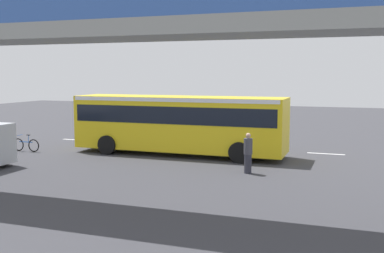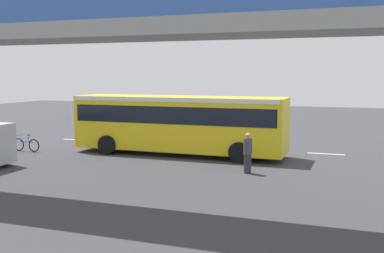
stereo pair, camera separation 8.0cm
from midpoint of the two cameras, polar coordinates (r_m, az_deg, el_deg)
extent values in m
plane|color=#38383D|center=(26.12, -2.12, -3.12)|extent=(80.00, 80.00, 0.00)
cube|color=yellow|center=(25.04, -1.74, 0.43)|extent=(11.50, 2.55, 2.86)
cube|color=black|center=(24.99, -1.74, 1.61)|extent=(11.04, 2.59, 0.90)
cube|color=white|center=(24.93, -1.75, 3.43)|extent=(11.27, 2.58, 0.20)
cube|color=black|center=(27.64, -12.93, 1.55)|extent=(0.04, 2.24, 1.20)
cylinder|color=black|center=(25.65, -10.46, -2.23)|extent=(1.04, 0.30, 1.04)
cylinder|color=black|center=(27.86, -7.82, -1.50)|extent=(1.04, 0.30, 1.04)
cylinder|color=black|center=(22.88, 5.71, -3.20)|extent=(1.04, 0.30, 1.04)
cylinder|color=black|center=(25.33, 7.12, -2.28)|extent=(1.04, 0.30, 1.04)
cylinder|color=black|center=(24.24, -22.21, -3.54)|extent=(0.68, 0.22, 0.68)
torus|color=black|center=(28.16, -20.61, -2.10)|extent=(0.72, 0.06, 0.72)
torus|color=black|center=(27.50, -18.94, -2.23)|extent=(0.72, 0.06, 0.72)
cube|color=blue|center=(27.80, -19.80, -1.79)|extent=(0.89, 0.04, 0.04)
cylinder|color=blue|center=(27.66, -19.52, -1.41)|extent=(0.03, 0.03, 0.40)
cube|color=black|center=(27.63, -19.53, -1.00)|extent=(0.20, 0.08, 0.04)
cylinder|color=blue|center=(28.01, -20.46, -1.00)|extent=(0.02, 0.44, 0.02)
cylinder|color=#2D2D38|center=(20.61, 6.76, -4.56)|extent=(0.32, 0.32, 0.85)
cylinder|color=#3F3F47|center=(20.47, 6.79, -2.43)|extent=(0.38, 0.38, 0.70)
sphere|color=tan|center=(20.40, 6.81, -1.10)|extent=(0.22, 0.22, 0.22)
cylinder|color=slate|center=(31.93, -11.13, 1.04)|extent=(0.08, 0.08, 2.80)
cube|color=yellow|center=(31.85, -11.17, 3.01)|extent=(0.04, 0.60, 0.60)
cube|color=silver|center=(26.50, 16.03, -3.23)|extent=(2.00, 0.20, 0.01)
cube|color=silver|center=(27.04, 7.54, -2.84)|extent=(2.00, 0.20, 0.01)
cube|color=silver|center=(28.14, -0.45, -2.42)|extent=(2.00, 0.20, 0.01)
cube|color=silver|center=(29.75, -7.70, -1.99)|extent=(2.00, 0.20, 0.01)
cube|color=silver|center=(31.78, -14.12, -1.59)|extent=(2.00, 0.20, 0.01)
cube|color=gray|center=(16.33, -16.68, 10.86)|extent=(27.39, 2.60, 0.50)
cube|color=#3359A5|center=(17.43, -14.27, 13.28)|extent=(27.39, 0.08, 1.10)
cube|color=#3359A5|center=(15.44, -19.62, 14.02)|extent=(27.39, 0.08, 1.10)
camera|label=1|loc=(0.04, -90.09, -0.01)|focal=43.44mm
camera|label=2|loc=(0.04, 89.91, 0.01)|focal=43.44mm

